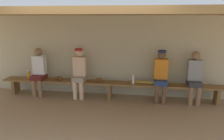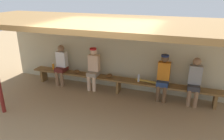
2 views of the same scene
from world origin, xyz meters
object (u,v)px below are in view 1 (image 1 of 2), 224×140
Objects in this scene: player_in_white at (79,71)px; water_bottle_orange at (28,75)px; baseball_bat at (146,83)px; player_leftmost at (195,76)px; baseball_glove_worn at (59,78)px; baseball_glove_tan at (99,80)px; player_in_red at (161,74)px; bench at (110,85)px; water_bottle_clear at (133,79)px; player_near_post at (39,70)px.

player_in_white is 1.51m from water_bottle_orange.
player_in_white is 1.81m from baseball_bat.
player_leftmost is 3.61m from baseball_glove_worn.
player_in_white is (-2.99, 0.00, 0.02)m from player_leftmost.
player_leftmost is 5.56× the size of baseball_glove_worn.
baseball_glove_tan is 1.27m from baseball_bat.
player_in_white reaches higher than baseball_glove_tan.
player_in_red is 1.65m from baseball_glove_tan.
water_bottle_orange is at bearing 179.46° from bench.
baseball_glove_worn is (-3.60, 0.03, -0.22)m from player_leftmost.
baseball_bat is (-0.37, -0.00, -0.25)m from player_in_red.
bench is 0.66m from water_bottle_clear.
baseball_glove_worn is (-2.77, 0.03, -0.24)m from player_in_red.
player_leftmost is at bearing -0.01° from player_in_white.
player_leftmost is at bearing 93.87° from baseball_glove_tan.
player_in_white is 1.57× the size of baseball_bat.
bench is 1.38m from player_in_red.
water_bottle_clear is at bearing -167.97° from baseball_bat.
player_near_post is 5.64× the size of water_bottle_clear.
baseball_glove_tan is at bearing 33.58° from baseball_glove_worn.
bench is at bearing -0.09° from player_near_post.
player_in_red is 5.60× the size of baseball_glove_worn.
baseball_bat is at bearing -0.38° from water_bottle_orange.
player_in_red is at bearing 0.15° from bench.
baseball_glove_worn is (0.89, 0.01, -0.07)m from water_bottle_orange.
water_bottle_orange is (-0.34, 0.02, -0.15)m from player_near_post.
baseball_bat is at bearing -179.44° from player_in_red.
baseball_bat is at bearing -0.11° from player_in_white.
player_in_white is 5.56× the size of water_bottle_orange.
player_in_red is 0.83m from player_leftmost.
baseball_glove_tan is 1.00× the size of baseball_glove_worn.
baseball_glove_tan is at bearing 3.75° from player_in_white.
player_near_post is 5.56× the size of baseball_glove_worn.
player_in_white is 0.58m from baseball_glove_tan.
player_near_post is at bearing -179.99° from player_in_red.
player_near_post is at bearing -3.22° from water_bottle_orange.
player_in_red is 5.69× the size of water_bottle_clear.
baseball_bat is (2.96, -0.00, -0.24)m from player_near_post.
player_leftmost is at bearing 7.31° from baseball_bat.
baseball_bat is at bearing 92.97° from baseball_glove_tan.
player_leftmost is 5.64× the size of water_bottle_clear.
baseball_glove_worn is at bearing 2.65° from player_near_post.
player_near_post is at bearing -179.98° from player_in_white.
baseball_glove_tan is 1.13m from baseball_glove_worn.
player_leftmost is 1.22m from baseball_bat.
player_in_red is at bearing -0.29° from water_bottle_orange.
player_in_white reaches higher than water_bottle_orange.
baseball_glove_worn is at bearing 179.48° from player_in_red.
water_bottle_clear is 0.34m from baseball_bat.
water_bottle_orange is 2.96m from water_bottle_clear.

